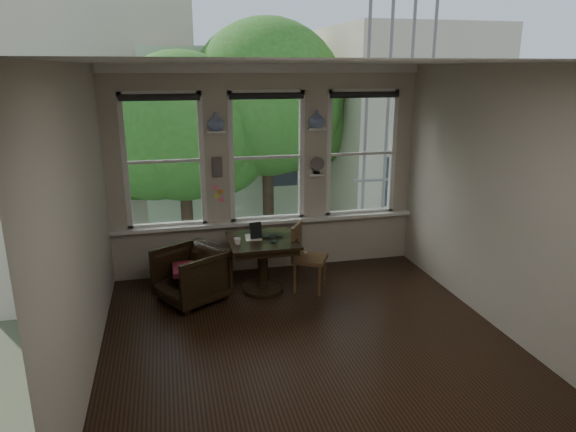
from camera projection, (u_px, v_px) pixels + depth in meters
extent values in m
plane|color=black|center=(306.00, 338.00, 5.81)|extent=(4.50, 4.50, 0.00)
plane|color=silver|center=(309.00, 62.00, 4.98)|extent=(4.50, 4.50, 0.00)
plane|color=#BEB1A2|center=(267.00, 171.00, 7.50)|extent=(4.50, 0.00, 4.50)
plane|color=#BEB1A2|center=(402.00, 302.00, 3.29)|extent=(4.50, 0.00, 4.50)
plane|color=#BEB1A2|center=(81.00, 225.00, 4.90)|extent=(0.00, 4.50, 4.50)
plane|color=#BEB1A2|center=(496.00, 199.00, 5.90)|extent=(0.00, 4.50, 4.50)
cube|color=white|center=(216.00, 132.00, 7.08)|extent=(0.26, 0.16, 0.03)
cube|color=white|center=(317.00, 129.00, 7.40)|extent=(0.26, 0.16, 0.03)
cube|color=#59544F|center=(217.00, 167.00, 7.24)|extent=(0.14, 0.06, 0.28)
imported|color=silver|center=(216.00, 121.00, 7.04)|extent=(0.24, 0.24, 0.25)
imported|color=silver|center=(317.00, 119.00, 7.36)|extent=(0.24, 0.24, 0.25)
imported|color=black|center=(191.00, 275.00, 6.65)|extent=(1.07, 1.06, 0.72)
cube|color=maroon|center=(190.00, 269.00, 6.62)|extent=(0.45, 0.45, 0.06)
imported|color=black|center=(271.00, 237.00, 6.87)|extent=(0.35, 0.23, 0.03)
imported|color=white|center=(237.00, 241.00, 6.61)|extent=(0.11, 0.11, 0.09)
imported|color=white|center=(273.00, 239.00, 6.69)|extent=(0.13, 0.13, 0.09)
cube|color=black|center=(256.00, 230.00, 6.84)|extent=(0.17, 0.09, 0.22)
cube|color=silver|center=(253.00, 237.00, 6.90)|extent=(0.25, 0.32, 0.00)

